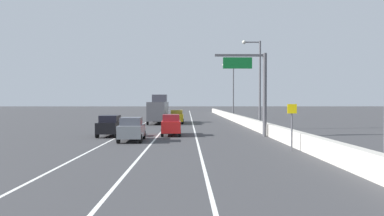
{
  "coord_description": "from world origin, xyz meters",
  "views": [
    {
      "loc": [
        0.7,
        -4.05,
        3.17
      ],
      "look_at": [
        1.41,
        47.6,
        2.21
      ],
      "focal_mm": 33.4,
      "sensor_mm": 36.0,
      "label": 1
    }
  ],
  "objects_px": {
    "speed_advisory_sign": "(292,123)",
    "lamp_post_right_third": "(232,87)",
    "overhead_sign_gantry": "(257,84)",
    "car_gray_0": "(132,129)",
    "lamp_post_right_second": "(258,78)",
    "car_black_3": "(111,126)",
    "lamp_post_right_near": "(382,41)",
    "box_truck": "(159,110)",
    "car_red_1": "(171,125)",
    "car_yellow_2": "(177,117)"
  },
  "relations": [
    {
      "from": "car_black_3",
      "to": "lamp_post_right_second",
      "type": "bearing_deg",
      "value": 26.91
    },
    {
      "from": "lamp_post_right_near",
      "to": "car_yellow_2",
      "type": "relative_size",
      "value": 2.15
    },
    {
      "from": "overhead_sign_gantry",
      "to": "lamp_post_right_near",
      "type": "relative_size",
      "value": 0.75
    },
    {
      "from": "car_red_1",
      "to": "lamp_post_right_third",
      "type": "bearing_deg",
      "value": 73.1
    },
    {
      "from": "lamp_post_right_near",
      "to": "lamp_post_right_third",
      "type": "relative_size",
      "value": 1.0
    },
    {
      "from": "overhead_sign_gantry",
      "to": "car_gray_0",
      "type": "height_order",
      "value": "overhead_sign_gantry"
    },
    {
      "from": "speed_advisory_sign",
      "to": "car_black_3",
      "type": "xyz_separation_m",
      "value": [
        -13.62,
        9.92,
        -0.81
      ]
    },
    {
      "from": "lamp_post_right_third",
      "to": "box_truck",
      "type": "bearing_deg",
      "value": -132.71
    },
    {
      "from": "speed_advisory_sign",
      "to": "car_black_3",
      "type": "bearing_deg",
      "value": 143.92
    },
    {
      "from": "lamp_post_right_second",
      "to": "car_red_1",
      "type": "relative_size",
      "value": 2.43
    },
    {
      "from": "overhead_sign_gantry",
      "to": "lamp_post_right_second",
      "type": "distance_m",
      "value": 8.39
    },
    {
      "from": "speed_advisory_sign",
      "to": "lamp_post_right_second",
      "type": "height_order",
      "value": "lamp_post_right_second"
    },
    {
      "from": "overhead_sign_gantry",
      "to": "speed_advisory_sign",
      "type": "relative_size",
      "value": 2.5
    },
    {
      "from": "car_red_1",
      "to": "lamp_post_right_near",
      "type": "bearing_deg",
      "value": -61.45
    },
    {
      "from": "speed_advisory_sign",
      "to": "lamp_post_right_near",
      "type": "bearing_deg",
      "value": -77.56
    },
    {
      "from": "lamp_post_right_second",
      "to": "car_gray_0",
      "type": "relative_size",
      "value": 2.39
    },
    {
      "from": "speed_advisory_sign",
      "to": "lamp_post_right_second",
      "type": "xyz_separation_m",
      "value": [
        1.26,
        17.48,
        4.01
      ]
    },
    {
      "from": "car_gray_0",
      "to": "car_red_1",
      "type": "distance_m",
      "value": 5.56
    },
    {
      "from": "overhead_sign_gantry",
      "to": "car_yellow_2",
      "type": "distance_m",
      "value": 21.53
    },
    {
      "from": "car_gray_0",
      "to": "lamp_post_right_second",
      "type": "bearing_deg",
      "value": 43.26
    },
    {
      "from": "car_red_1",
      "to": "lamp_post_right_second",
      "type": "bearing_deg",
      "value": 36.21
    },
    {
      "from": "car_gray_0",
      "to": "box_truck",
      "type": "distance_m",
      "value": 23.22
    },
    {
      "from": "lamp_post_right_third",
      "to": "box_truck",
      "type": "distance_m",
      "value": 18.56
    },
    {
      "from": "lamp_post_right_third",
      "to": "box_truck",
      "type": "relative_size",
      "value": 1.11
    },
    {
      "from": "lamp_post_right_second",
      "to": "car_yellow_2",
      "type": "xyz_separation_m",
      "value": [
        -9.42,
        11.59,
        -4.8
      ]
    },
    {
      "from": "car_gray_0",
      "to": "car_black_3",
      "type": "xyz_separation_m",
      "value": [
        -2.52,
        4.07,
        0.01
      ]
    },
    {
      "from": "lamp_post_right_near",
      "to": "lamp_post_right_second",
      "type": "relative_size",
      "value": 1.0
    },
    {
      "from": "car_yellow_2",
      "to": "car_gray_0",
      "type": "bearing_deg",
      "value": -97.21
    },
    {
      "from": "lamp_post_right_second",
      "to": "lamp_post_right_near",
      "type": "bearing_deg",
      "value": -89.12
    },
    {
      "from": "speed_advisory_sign",
      "to": "lamp_post_right_near",
      "type": "xyz_separation_m",
      "value": [
        1.64,
        -7.43,
        4.01
      ]
    },
    {
      "from": "lamp_post_right_near",
      "to": "box_truck",
      "type": "xyz_separation_m",
      "value": [
        -12.45,
        36.48,
        -3.86
      ]
    },
    {
      "from": "lamp_post_right_second",
      "to": "car_red_1",
      "type": "height_order",
      "value": "lamp_post_right_second"
    },
    {
      "from": "car_yellow_2",
      "to": "car_red_1",
      "type": "bearing_deg",
      "value": -90.01
    },
    {
      "from": "lamp_post_right_second",
      "to": "car_yellow_2",
      "type": "bearing_deg",
      "value": 129.09
    },
    {
      "from": "lamp_post_right_third",
      "to": "box_truck",
      "type": "xyz_separation_m",
      "value": [
        -12.31,
        -13.34,
        -3.86
      ]
    },
    {
      "from": "lamp_post_right_second",
      "to": "car_black_3",
      "type": "height_order",
      "value": "lamp_post_right_second"
    },
    {
      "from": "lamp_post_right_second",
      "to": "speed_advisory_sign",
      "type": "bearing_deg",
      "value": -94.12
    },
    {
      "from": "lamp_post_right_second",
      "to": "car_red_1",
      "type": "bearing_deg",
      "value": -143.79
    },
    {
      "from": "lamp_post_right_second",
      "to": "car_gray_0",
      "type": "distance_m",
      "value": 17.63
    },
    {
      "from": "overhead_sign_gantry",
      "to": "speed_advisory_sign",
      "type": "distance_m",
      "value": 9.79
    },
    {
      "from": "overhead_sign_gantry",
      "to": "car_gray_0",
      "type": "relative_size",
      "value": 1.78
    },
    {
      "from": "lamp_post_right_near",
      "to": "lamp_post_right_third",
      "type": "height_order",
      "value": "same"
    },
    {
      "from": "lamp_post_right_near",
      "to": "speed_advisory_sign",
      "type": "bearing_deg",
      "value": 102.44
    },
    {
      "from": "speed_advisory_sign",
      "to": "lamp_post_right_third",
      "type": "relative_size",
      "value": 0.3
    },
    {
      "from": "speed_advisory_sign",
      "to": "car_black_3",
      "type": "distance_m",
      "value": 16.87
    },
    {
      "from": "speed_advisory_sign",
      "to": "box_truck",
      "type": "xyz_separation_m",
      "value": [
        -10.81,
        29.05,
        0.14
      ]
    },
    {
      "from": "overhead_sign_gantry",
      "to": "car_black_3",
      "type": "distance_m",
      "value": 13.72
    },
    {
      "from": "overhead_sign_gantry",
      "to": "car_gray_0",
      "type": "xyz_separation_m",
      "value": [
        -10.65,
        -3.47,
        -3.78
      ]
    },
    {
      "from": "car_yellow_2",
      "to": "lamp_post_right_third",
      "type": "bearing_deg",
      "value": 54.05
    },
    {
      "from": "lamp_post_right_near",
      "to": "car_yellow_2",
      "type": "bearing_deg",
      "value": 105.03
    }
  ]
}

